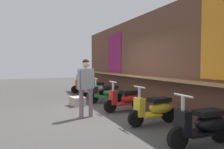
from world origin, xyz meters
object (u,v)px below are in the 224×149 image
scooter_silver (95,88)px  merchandise_crate (77,101)px  shopper_with_handbag (86,82)px  scooter_orange (86,85)px  scooter_red (127,99)px  scooter_black (204,124)px  scooter_green (108,93)px  scooter_yellow (156,108)px

scooter_silver → merchandise_crate: scooter_silver is taller
shopper_with_handbag → scooter_orange: bearing=-37.8°
scooter_red → scooter_silver: bearing=-91.9°
scooter_red → scooter_black: same height
scooter_green → scooter_black: bearing=94.6°
scooter_black → scooter_silver: bearing=-88.1°
scooter_yellow → shopper_with_handbag: shopper_with_handbag is taller
scooter_red → merchandise_crate: bearing=-51.8°
scooter_black → shopper_with_handbag: size_ratio=0.86×
scooter_orange → shopper_with_handbag: shopper_with_handbag is taller
scooter_silver → scooter_black: same height
scooter_yellow → merchandise_crate: size_ratio=2.56×
scooter_orange → scooter_green: bearing=90.0°
scooter_yellow → scooter_black: 1.49m
scooter_green → scooter_yellow: (3.15, 0.00, 0.00)m
shopper_with_handbag → merchandise_crate: 1.92m
scooter_orange → scooter_silver: bearing=90.0°
scooter_black → shopper_with_handbag: shopper_with_handbag is taller
scooter_orange → merchandise_crate: bearing=68.3°
scooter_silver → scooter_green: size_ratio=1.00×
scooter_red → shopper_with_handbag: 1.55m
shopper_with_handbag → scooter_silver: bearing=-44.1°
scooter_green → scooter_yellow: bearing=94.6°
scooter_silver → scooter_green: 1.54m
scooter_orange → scooter_red: same height
scooter_silver → shopper_with_handbag: shopper_with_handbag is taller
scooter_orange → scooter_silver: 1.44m
scooter_green → merchandise_crate: size_ratio=2.56×
scooter_silver → shopper_with_handbag: 3.71m
scooter_green → merchandise_crate: bearing=10.1°
scooter_orange → scooter_green: 2.98m
scooter_silver → scooter_black: size_ratio=1.00×
scooter_red → scooter_yellow: same height
shopper_with_handbag → scooter_yellow: bearing=-154.4°
scooter_orange → scooter_silver: (1.44, -0.00, 0.00)m
scooter_silver → scooter_orange: bearing=-91.3°
scooter_orange → scooter_yellow: (6.12, -0.00, 0.00)m
scooter_green → merchandise_crate: scooter_green is taller
scooter_yellow → shopper_with_handbag: (-1.30, -1.40, 0.60)m
scooter_silver → scooter_yellow: size_ratio=1.00×
scooter_red → scooter_yellow: 1.55m
scooter_orange → merchandise_crate: 3.34m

